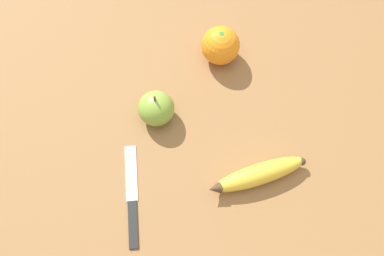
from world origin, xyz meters
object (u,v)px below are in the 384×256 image
at_px(banana, 257,176).
at_px(apple, 156,108).
at_px(orange, 220,45).
at_px(paring_knife, 132,199).

distance_m(banana, apple, 0.23).
bearing_deg(banana, orange, -95.92).
xyz_separation_m(banana, apple, (0.23, 0.03, 0.01)).
xyz_separation_m(orange, paring_knife, (-0.08, 0.35, -0.04)).
xyz_separation_m(orange, apple, (0.00, 0.19, -0.01)).
distance_m(banana, paring_knife, 0.24).
distance_m(apple, paring_knife, 0.18).
xyz_separation_m(apple, paring_knife, (-0.08, 0.16, -0.03)).
distance_m(orange, paring_knife, 0.36).
relative_size(orange, paring_knife, 0.51).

